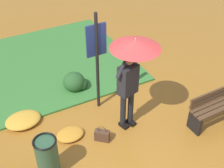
# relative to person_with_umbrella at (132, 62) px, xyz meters

# --- Properties ---
(ground_plane) EXTENTS (18.00, 18.00, 0.00)m
(ground_plane) POSITION_rel_person_with_umbrella_xyz_m (-0.23, -0.31, -1.55)
(ground_plane) COLOR #9E6623
(grass_verge) EXTENTS (4.80, 4.00, 0.05)m
(grass_verge) POSITION_rel_person_with_umbrella_xyz_m (-1.03, 3.05, -1.53)
(grass_verge) COLOR #387533
(grass_verge) RESTS_ON ground_plane
(person_with_umbrella) EXTENTS (0.96, 0.96, 2.04)m
(person_with_umbrella) POSITION_rel_person_with_umbrella_xyz_m (0.00, 0.00, 0.00)
(person_with_umbrella) COLOR black
(person_with_umbrella) RESTS_ON ground_plane
(info_sign_post) EXTENTS (0.44, 0.07, 2.30)m
(info_sign_post) POSITION_rel_person_with_umbrella_xyz_m (-0.34, 0.83, -0.11)
(info_sign_post) COLOR black
(info_sign_post) RESTS_ON ground_plane
(handbag) EXTENTS (0.32, 0.30, 0.37)m
(handbag) POSITION_rel_person_with_umbrella_xyz_m (-0.74, -0.18, -1.42)
(handbag) COLOR #4C3323
(handbag) RESTS_ON ground_plane
(park_bench) EXTENTS (1.40, 0.39, 0.75)m
(park_bench) POSITION_rel_person_with_umbrella_xyz_m (1.71, -0.80, -1.15)
(park_bench) COLOR black
(park_bench) RESTS_ON ground_plane
(trash_bin) EXTENTS (0.42, 0.42, 0.83)m
(trash_bin) POSITION_rel_person_with_umbrella_xyz_m (-1.94, -0.44, -1.13)
(trash_bin) COLOR #2D5138
(trash_bin) RESTS_ON ground_plane
(shrub_cluster) EXTENTS (0.58, 0.53, 0.48)m
(shrub_cluster) POSITION_rel_person_with_umbrella_xyz_m (-0.57, 1.62, -1.33)
(shrub_cluster) COLOR #285628
(shrub_cluster) RESTS_ON ground_plane
(leaf_pile_near_person) EXTENTS (0.76, 0.61, 0.17)m
(leaf_pile_near_person) POSITION_rel_person_with_umbrella_xyz_m (-2.03, 1.06, -1.47)
(leaf_pile_near_person) COLOR gold
(leaf_pile_near_person) RESTS_ON ground_plane
(leaf_pile_by_bench) EXTENTS (0.57, 0.45, 0.12)m
(leaf_pile_by_bench) POSITION_rel_person_with_umbrella_xyz_m (-1.28, 0.22, -1.49)
(leaf_pile_by_bench) COLOR #C68428
(leaf_pile_by_bench) RESTS_ON ground_plane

